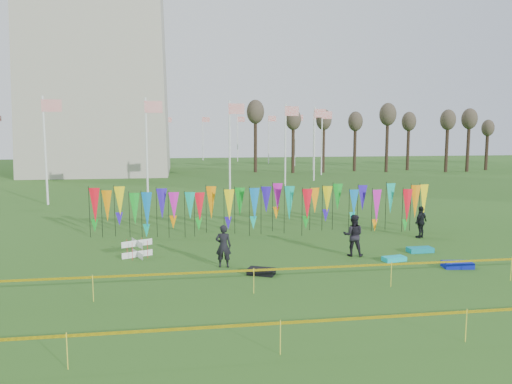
{
  "coord_description": "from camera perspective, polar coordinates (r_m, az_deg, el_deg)",
  "views": [
    {
      "loc": [
        -4.26,
        -18.65,
        5.6
      ],
      "look_at": [
        -0.47,
        6.0,
        2.45
      ],
      "focal_mm": 35.0,
      "sensor_mm": 36.0,
      "label": 1
    }
  ],
  "objects": [
    {
      "name": "tree_line",
      "position": [
        72.39,
        21.48,
        7.16
      ],
      "size": [
        53.92,
        1.92,
        7.84
      ],
      "color": "#37271B",
      "rests_on": "ground"
    },
    {
      "name": "banner_row",
      "position": [
        26.59,
        1.18,
        -1.42
      ],
      "size": [
        18.64,
        0.64,
        2.49
      ],
      "color": "black",
      "rests_on": "ground"
    },
    {
      "name": "kite_bag_black",
      "position": [
        19.55,
        0.6,
        -9.07
      ],
      "size": [
        1.18,
        0.98,
        0.24
      ],
      "primitive_type": "cube",
      "rotation": [
        0.0,
        0.0,
        -0.45
      ],
      "color": "black",
      "rests_on": "ground"
    },
    {
      "name": "kite_bag_blue",
      "position": [
        22.04,
        22.03,
        -7.72
      ],
      "size": [
        1.23,
        0.75,
        0.24
      ],
      "primitive_type": "cube",
      "rotation": [
        0.0,
        0.0,
        -0.13
      ],
      "color": "#0A19AD",
      "rests_on": "ground"
    },
    {
      "name": "flagpole_ring",
      "position": [
        67.37,
        -17.15,
        5.52
      ],
      "size": [
        57.4,
        56.16,
        8.0
      ],
      "color": "silver",
      "rests_on": "ground"
    },
    {
      "name": "box_kite",
      "position": [
        22.58,
        -13.42,
        -6.33
      ],
      "size": [
        0.7,
        0.7,
        0.78
      ],
      "rotation": [
        0.0,
        0.0,
        0.42
      ],
      "color": "red",
      "rests_on": "ground"
    },
    {
      "name": "caution_tape_near",
      "position": [
        17.5,
        5.01,
        -8.81
      ],
      "size": [
        26.0,
        0.02,
        0.9
      ],
      "color": "yellow",
      "rests_on": "ground"
    },
    {
      "name": "caution_tape_far",
      "position": [
        13.21,
        10.01,
        -14.3
      ],
      "size": [
        26.0,
        0.02,
        0.9
      ],
      "color": "yellow",
      "rests_on": "ground"
    },
    {
      "name": "person_left",
      "position": [
        20.41,
        -3.75,
        -6.18
      ],
      "size": [
        0.71,
        0.57,
        1.76
      ],
      "primitive_type": "imported",
      "rotation": [
        0.0,
        0.0,
        2.98
      ],
      "color": "black",
      "rests_on": "ground"
    },
    {
      "name": "ground",
      "position": [
        19.93,
        4.01,
        -9.13
      ],
      "size": [
        160.0,
        160.0,
        0.0
      ],
      "primitive_type": "plane",
      "color": "#275417",
      "rests_on": "ground"
    },
    {
      "name": "kite_bag_turquoise",
      "position": [
        22.27,
        15.51,
        -7.36
      ],
      "size": [
        1.04,
        0.65,
        0.19
      ],
      "primitive_type": "cube",
      "rotation": [
        0.0,
        0.0,
        0.18
      ],
      "color": "#0EC8D2",
      "rests_on": "ground"
    },
    {
      "name": "person_right",
      "position": [
        27.17,
        18.33,
        -3.27
      ],
      "size": [
        1.12,
        0.99,
        1.66
      ],
      "primitive_type": "imported",
      "rotation": [
        0.0,
        0.0,
        3.71
      ],
      "color": "black",
      "rests_on": "ground"
    },
    {
      "name": "person_mid",
      "position": [
        22.57,
        11.06,
        -4.87
      ],
      "size": [
        1.03,
        0.81,
        1.86
      ],
      "primitive_type": "imported",
      "rotation": [
        0.0,
        0.0,
        2.82
      ],
      "color": "black",
      "rests_on": "ground"
    },
    {
      "name": "kite_bag_teal",
      "position": [
        24.17,
        18.23,
        -6.29
      ],
      "size": [
        1.16,
        0.58,
        0.22
      ],
      "primitive_type": "cube",
      "rotation": [
        0.0,
        0.0,
        0.03
      ],
      "color": "#0B8C9D",
      "rests_on": "ground"
    }
  ]
}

